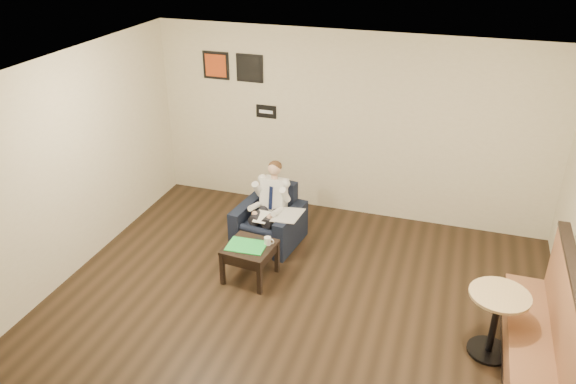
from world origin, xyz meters
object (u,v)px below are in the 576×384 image
(armchair, at_px, (269,216))
(banquette, at_px, (540,326))
(seated_man, at_px, (265,210))
(coffee_mug, at_px, (268,241))
(cafe_table, at_px, (494,324))
(smartphone, at_px, (259,240))
(green_folder, at_px, (246,246))
(side_table, at_px, (250,262))

(armchair, xyz_separation_m, banquette, (3.42, -1.55, 0.18))
(seated_man, relative_size, banquette, 0.49)
(coffee_mug, height_order, cafe_table, cafe_table)
(coffee_mug, xyz_separation_m, smartphone, (-0.13, 0.06, -0.05))
(green_folder, bearing_deg, armchair, 92.34)
(smartphone, distance_m, banquette, 3.38)
(banquette, bearing_deg, armchair, 155.57)
(green_folder, bearing_deg, side_table, 28.31)
(armchair, distance_m, seated_man, 0.19)
(green_folder, xyz_separation_m, cafe_table, (2.98, -0.47, -0.10))
(seated_man, height_order, coffee_mug, seated_man)
(armchair, bearing_deg, cafe_table, -17.47)
(side_table, distance_m, cafe_table, 2.99)
(cafe_table, bearing_deg, coffee_mug, 167.77)
(side_table, height_order, banquette, banquette)
(seated_man, bearing_deg, coffee_mug, -60.09)
(smartphone, bearing_deg, green_folder, -103.96)
(side_table, bearing_deg, seated_man, 96.08)
(green_folder, bearing_deg, cafe_table, -8.91)
(armchair, xyz_separation_m, seated_man, (-0.01, -0.11, 0.15))
(side_table, distance_m, coffee_mug, 0.37)
(side_table, distance_m, smartphone, 0.30)
(seated_man, distance_m, green_folder, 0.82)
(cafe_table, bearing_deg, banquette, -21.95)
(smartphone, height_order, cafe_table, cafe_table)
(banquette, bearing_deg, green_folder, 169.46)
(coffee_mug, bearing_deg, armchair, 109.00)
(side_table, height_order, coffee_mug, coffee_mug)
(armchair, xyz_separation_m, coffee_mug, (0.27, -0.80, 0.12))
(side_table, xyz_separation_m, green_folder, (-0.03, -0.02, 0.25))
(side_table, height_order, smartphone, smartphone)
(seated_man, height_order, green_folder, seated_man)
(side_table, relative_size, green_folder, 1.22)
(smartphone, bearing_deg, armchair, 116.11)
(banquette, distance_m, cafe_table, 0.48)
(banquette, bearing_deg, side_table, 169.06)
(seated_man, bearing_deg, smartphone, -69.08)
(green_folder, relative_size, cafe_table, 0.62)
(coffee_mug, bearing_deg, green_folder, -151.69)
(side_table, xyz_separation_m, smartphone, (0.07, 0.16, 0.24))
(banquette, relative_size, cafe_table, 2.97)
(armchair, bearing_deg, smartphone, -71.98)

